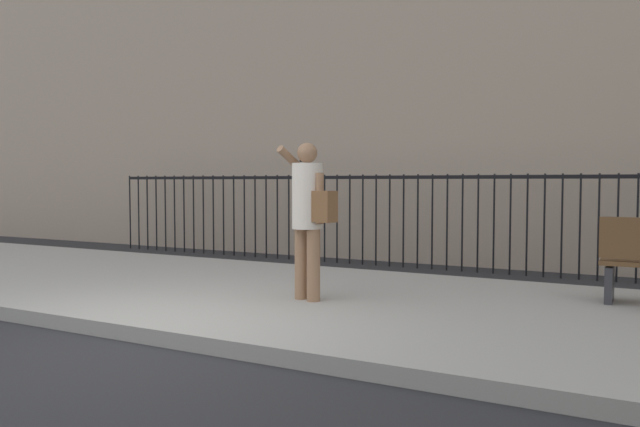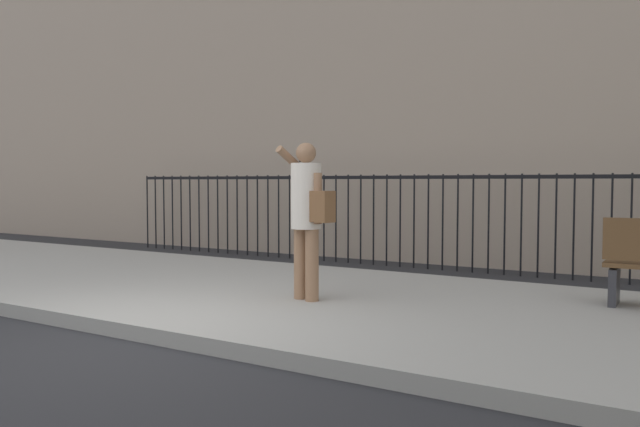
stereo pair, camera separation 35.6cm
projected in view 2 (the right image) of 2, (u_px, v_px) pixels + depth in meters
ground_plane at (129, 340)px, 5.79m from camera, size 60.00×60.00×0.00m
sidewalk at (268, 295)px, 7.66m from camera, size 28.00×4.40×0.15m
building_facade at (447, 10)px, 12.79m from camera, size 28.00×4.00×10.00m
iron_fence at (393, 208)px, 10.77m from camera, size 12.03×0.04×1.60m
pedestrian_on_phone at (308, 209)px, 6.92m from camera, size 0.72×0.53×1.76m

